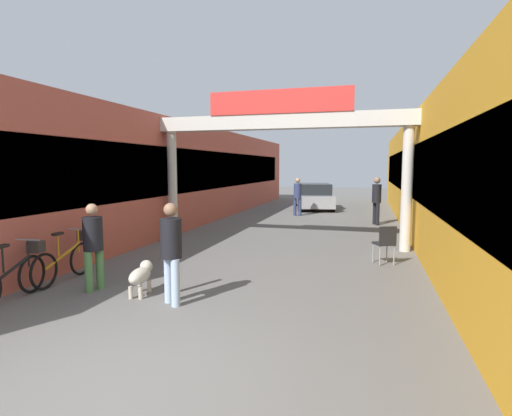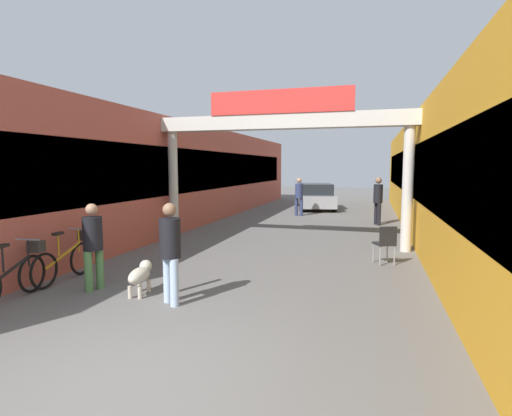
# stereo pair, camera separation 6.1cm
# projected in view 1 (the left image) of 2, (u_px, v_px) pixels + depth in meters

# --- Properties ---
(ground_plane) EXTENTS (80.00, 80.00, 0.00)m
(ground_plane) POSITION_uv_depth(u_px,v_px,m) (116.00, 389.00, 3.99)
(ground_plane) COLOR #605E5B
(storefront_left) EXTENTS (3.00, 26.00, 3.76)m
(storefront_left) POSITION_uv_depth(u_px,v_px,m) (171.00, 175.00, 15.70)
(storefront_left) COLOR #B25142
(storefront_left) RESTS_ON ground_plane
(storefront_right) EXTENTS (3.00, 26.00, 3.76)m
(storefront_right) POSITION_uv_depth(u_px,v_px,m) (455.00, 177.00, 12.96)
(storefront_right) COLOR gold
(storefront_right) RESTS_ON ground_plane
(arcade_sign_gateway) EXTENTS (7.40, 0.47, 4.29)m
(arcade_sign_gateway) POSITION_uv_depth(u_px,v_px,m) (280.00, 136.00, 11.05)
(arcade_sign_gateway) COLOR beige
(arcade_sign_gateway) RESTS_ON ground_plane
(pedestrian_with_dog) EXTENTS (0.47, 0.47, 1.64)m
(pedestrian_with_dog) POSITION_uv_depth(u_px,v_px,m) (171.00, 247.00, 6.35)
(pedestrian_with_dog) COLOR #A5BFE0
(pedestrian_with_dog) RESTS_ON ground_plane
(pedestrian_companion) EXTENTS (0.41, 0.41, 1.56)m
(pedestrian_companion) POSITION_uv_depth(u_px,v_px,m) (93.00, 242.00, 7.08)
(pedestrian_companion) COLOR #4C7F47
(pedestrian_companion) RESTS_ON ground_plane
(pedestrian_carrying_crate) EXTENTS (0.46, 0.46, 1.81)m
(pedestrian_carrying_crate) POSITION_uv_depth(u_px,v_px,m) (377.00, 197.00, 15.13)
(pedestrian_carrying_crate) COLOR black
(pedestrian_carrying_crate) RESTS_ON ground_plane
(pedestrian_elderly_walking) EXTENTS (0.40, 0.39, 1.71)m
(pedestrian_elderly_walking) POSITION_uv_depth(u_px,v_px,m) (298.00, 194.00, 17.93)
(pedestrian_elderly_walking) COLOR navy
(pedestrian_elderly_walking) RESTS_ON ground_plane
(dog_on_leash) EXTENTS (0.39, 0.77, 0.54)m
(dog_on_leash) POSITION_uv_depth(u_px,v_px,m) (141.00, 275.00, 6.93)
(dog_on_leash) COLOR beige
(dog_on_leash) RESTS_ON ground_plane
(bicycle_black_nearest) EXTENTS (0.46, 1.68, 0.98)m
(bicycle_black_nearest) POSITION_uv_depth(u_px,v_px,m) (15.00, 274.00, 6.60)
(bicycle_black_nearest) COLOR black
(bicycle_black_nearest) RESTS_ON ground_plane
(bicycle_orange_second) EXTENTS (0.46, 1.69, 0.98)m
(bicycle_orange_second) POSITION_uv_depth(u_px,v_px,m) (68.00, 258.00, 7.78)
(bicycle_orange_second) COLOR black
(bicycle_orange_second) RESTS_ON ground_plane
(bollard_post_metal) EXTENTS (0.10, 0.10, 1.00)m
(bollard_post_metal) POSITION_uv_depth(u_px,v_px,m) (175.00, 264.00, 7.01)
(bollard_post_metal) COLOR gray
(bollard_post_metal) RESTS_ON ground_plane
(cafe_chair_black_nearer) EXTENTS (0.53, 0.53, 0.89)m
(cafe_chair_black_nearer) POSITION_uv_depth(u_px,v_px,m) (386.00, 241.00, 8.98)
(cafe_chair_black_nearer) COLOR gray
(cafe_chair_black_nearer) RESTS_ON ground_plane
(parked_car_silver) EXTENTS (2.54, 4.28, 1.33)m
(parked_car_silver) POSITION_uv_depth(u_px,v_px,m) (314.00, 197.00, 20.94)
(parked_car_silver) COLOR #99999E
(parked_car_silver) RESTS_ON ground_plane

